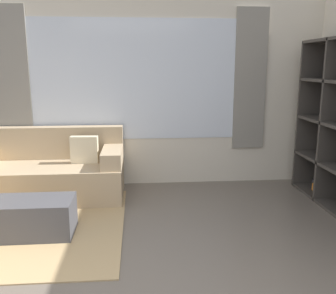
# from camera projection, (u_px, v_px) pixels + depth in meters

# --- Properties ---
(wall_back) EXTENTS (6.34, 0.11, 2.70)m
(wall_back) POSITION_uv_depth(u_px,v_px,m) (135.00, 87.00, 5.07)
(wall_back) COLOR beige
(wall_back) RESTS_ON ground_plane
(area_rug) EXTENTS (2.48, 2.12, 0.01)m
(area_rug) POSITION_uv_depth(u_px,v_px,m) (2.00, 228.00, 3.84)
(area_rug) COLOR tan
(area_rug) RESTS_ON ground_plane
(couch_main) EXTENTS (1.83, 0.88, 0.85)m
(couch_main) POSITION_uv_depth(u_px,v_px,m) (50.00, 173.00, 4.73)
(couch_main) COLOR tan
(couch_main) RESTS_ON ground_plane
(ottoman) EXTENTS (0.82, 0.46, 0.37)m
(ottoman) POSITION_uv_depth(u_px,v_px,m) (31.00, 218.00, 3.66)
(ottoman) COLOR #47474C
(ottoman) RESTS_ON ground_plane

